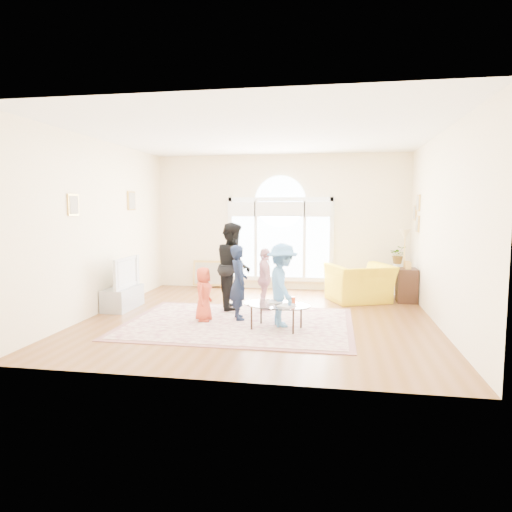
% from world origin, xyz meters
% --- Properties ---
extents(ground, '(6.00, 6.00, 0.00)m').
position_xyz_m(ground, '(0.00, 0.00, 0.00)').
color(ground, brown).
rests_on(ground, ground).
extents(room_shell, '(6.00, 6.00, 6.00)m').
position_xyz_m(room_shell, '(0.01, 2.83, 1.57)').
color(room_shell, '#FBECC5').
rests_on(room_shell, ground).
extents(area_rug, '(3.60, 2.60, 0.02)m').
position_xyz_m(area_rug, '(-0.29, -0.44, 0.01)').
color(area_rug, beige).
rests_on(area_rug, ground).
extents(rug_border, '(3.80, 2.80, 0.01)m').
position_xyz_m(rug_border, '(-0.29, -0.44, 0.01)').
color(rug_border, '#8E5C5A').
rests_on(rug_border, ground).
extents(tv_console, '(0.45, 1.00, 0.42)m').
position_xyz_m(tv_console, '(-2.75, 0.30, 0.21)').
color(tv_console, '#96989E').
rests_on(tv_console, ground).
extents(television, '(0.17, 1.02, 0.58)m').
position_xyz_m(television, '(-2.74, 0.30, 0.71)').
color(television, black).
rests_on(television, tv_console).
extents(coffee_table, '(1.23, 0.94, 0.54)m').
position_xyz_m(coffee_table, '(0.39, -0.72, 0.40)').
color(coffee_table, silver).
rests_on(coffee_table, ground).
extents(armchair, '(1.53, 1.45, 0.78)m').
position_xyz_m(armchair, '(1.82, 1.76, 0.39)').
color(armchair, yellow).
rests_on(armchair, ground).
extents(side_cabinet, '(0.40, 0.50, 0.70)m').
position_xyz_m(side_cabinet, '(2.78, 1.90, 0.35)').
color(side_cabinet, black).
rests_on(side_cabinet, ground).
extents(floor_lamp, '(0.31, 0.31, 1.51)m').
position_xyz_m(floor_lamp, '(2.75, 2.14, 1.28)').
color(floor_lamp, black).
rests_on(floor_lamp, ground).
extents(plant_pedestal, '(0.20, 0.20, 0.70)m').
position_xyz_m(plant_pedestal, '(2.70, 2.70, 0.35)').
color(plant_pedestal, white).
rests_on(plant_pedestal, ground).
extents(potted_plant, '(0.38, 0.33, 0.41)m').
position_xyz_m(potted_plant, '(2.70, 2.70, 0.90)').
color(potted_plant, '#33722D').
rests_on(potted_plant, plant_pedestal).
extents(leaning_picture, '(0.80, 0.14, 0.62)m').
position_xyz_m(leaning_picture, '(-1.74, 2.90, 0.00)').
color(leaning_picture, tan).
rests_on(leaning_picture, ground).
extents(child_red, '(0.31, 0.46, 0.93)m').
position_xyz_m(child_red, '(-0.91, -0.41, 0.48)').
color(child_red, '#C54228').
rests_on(child_red, area_rug).
extents(child_navy, '(0.47, 0.55, 1.29)m').
position_xyz_m(child_navy, '(-0.34, -0.20, 0.67)').
color(child_navy, '#141D37').
rests_on(child_navy, area_rug).
extents(child_black, '(0.85, 0.96, 1.66)m').
position_xyz_m(child_black, '(-0.62, 0.61, 0.85)').
color(child_black, black).
rests_on(child_black, area_rug).
extents(child_pink, '(0.44, 0.73, 1.17)m').
position_xyz_m(child_pink, '(-0.01, 0.61, 0.61)').
color(child_pink, '#E3A4AE').
rests_on(child_pink, area_rug).
extents(child_blue, '(0.76, 1.00, 1.36)m').
position_xyz_m(child_blue, '(0.46, -0.54, 0.70)').
color(child_blue, '#508BCF').
rests_on(child_blue, area_rug).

